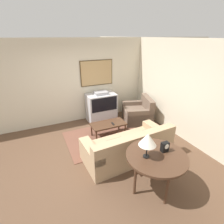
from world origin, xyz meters
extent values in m
plane|color=brown|center=(0.00, 0.00, 0.00)|extent=(12.00, 12.00, 0.00)
cube|color=beige|center=(0.00, 2.13, 1.35)|extent=(12.00, 0.06, 2.70)
cube|color=#4C381E|center=(0.91, 2.08, 1.60)|extent=(1.12, 0.03, 0.84)
cube|color=tan|center=(0.91, 2.07, 1.60)|extent=(1.07, 0.01, 0.79)
cube|color=beige|center=(2.63, 0.00, 1.35)|extent=(0.06, 12.00, 2.70)
cube|color=brown|center=(0.58, 0.61, 0.01)|extent=(2.21, 1.59, 0.01)
cube|color=#B7B7BC|center=(0.91, 1.74, 0.22)|extent=(0.97, 0.59, 0.43)
cube|color=#B7B7BC|center=(0.91, 1.74, 0.69)|extent=(0.97, 0.59, 0.53)
cube|color=black|center=(0.91, 1.44, 0.69)|extent=(0.87, 0.01, 0.46)
cube|color=#9E9EA3|center=(0.91, 1.74, 1.00)|extent=(0.44, 0.33, 0.09)
cube|color=tan|center=(0.73, -0.40, 0.20)|extent=(2.15, 1.08, 0.40)
cube|color=tan|center=(0.75, -0.77, 0.60)|extent=(2.10, 0.34, 0.39)
cube|color=tan|center=(1.66, -0.35, 0.28)|extent=(0.30, 0.97, 0.56)
cube|color=tan|center=(-0.19, -0.45, 0.28)|extent=(0.30, 0.97, 0.56)
cube|color=#7C664D|center=(1.22, -0.61, 0.57)|extent=(0.37, 0.14, 0.34)
cube|color=#7C664D|center=(0.28, -0.66, 0.57)|extent=(0.37, 0.14, 0.34)
cube|color=brown|center=(2.00, 1.15, 0.22)|extent=(1.14, 1.22, 0.45)
cube|color=brown|center=(2.33, 1.04, 0.65)|extent=(0.48, 1.00, 0.40)
cube|color=brown|center=(2.13, 1.55, 0.29)|extent=(0.88, 0.42, 0.59)
cube|color=brown|center=(1.87, 0.75, 0.29)|extent=(0.88, 0.42, 0.59)
cube|color=#472D1E|center=(0.70, 0.65, 0.40)|extent=(1.00, 0.52, 0.04)
cylinder|color=#472D1E|center=(0.25, 0.44, 0.19)|extent=(0.04, 0.04, 0.38)
cylinder|color=#472D1E|center=(1.15, 0.44, 0.19)|extent=(0.04, 0.04, 0.38)
cylinder|color=#472D1E|center=(0.25, 0.86, 0.19)|extent=(0.04, 0.04, 0.38)
cylinder|color=#472D1E|center=(1.15, 0.86, 0.19)|extent=(0.04, 0.04, 0.38)
cylinder|color=#472D1E|center=(0.69, -1.50, 0.78)|extent=(1.10, 1.10, 0.04)
cube|color=#472D1E|center=(0.69, -1.50, 0.72)|extent=(0.93, 0.44, 0.08)
cylinder|color=#472D1E|center=(0.31, -1.45, 0.38)|extent=(0.05, 0.05, 0.76)
cylinder|color=#472D1E|center=(1.08, -1.45, 0.38)|extent=(0.05, 0.05, 0.76)
cylinder|color=#472D1E|center=(0.69, -1.86, 0.38)|extent=(0.05, 0.05, 0.76)
cylinder|color=black|center=(0.49, -1.47, 0.82)|extent=(0.11, 0.11, 0.02)
cylinder|color=black|center=(0.49, -1.47, 1.03)|extent=(0.02, 0.02, 0.40)
cone|color=silver|center=(0.49, -1.47, 1.16)|extent=(0.30, 0.30, 0.22)
cube|color=black|center=(0.89, -1.47, 0.90)|extent=(0.14, 0.09, 0.19)
cylinder|color=white|center=(0.89, -1.51, 0.93)|extent=(0.09, 0.01, 0.09)
cube|color=black|center=(0.80, 0.56, 0.43)|extent=(0.05, 0.16, 0.02)
camera|label=1|loc=(-1.09, -3.46, 2.75)|focal=28.00mm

